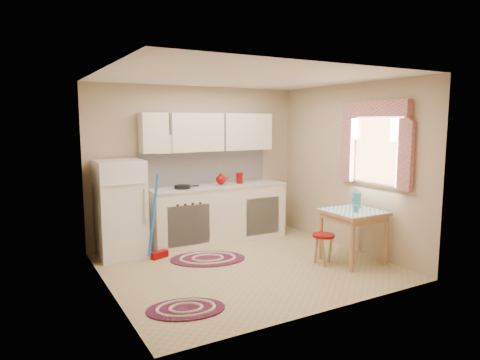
% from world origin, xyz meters
% --- Properties ---
extents(room_shell, '(3.64, 3.60, 2.52)m').
position_xyz_m(room_shell, '(0.16, 0.24, 1.60)').
color(room_shell, tan).
rests_on(room_shell, ground).
extents(fridge, '(0.65, 0.60, 1.40)m').
position_xyz_m(fridge, '(-1.36, 1.25, 0.70)').
color(fridge, white).
rests_on(fridge, ground).
extents(broom, '(0.30, 0.21, 1.20)m').
position_xyz_m(broom, '(-0.91, 0.90, 0.60)').
color(broom, blue).
rests_on(broom, ground).
extents(base_cabinets, '(2.25, 0.60, 0.88)m').
position_xyz_m(base_cabinets, '(0.22, 1.30, 0.44)').
color(base_cabinets, silver).
rests_on(base_cabinets, ground).
extents(countertop, '(2.27, 0.62, 0.04)m').
position_xyz_m(countertop, '(0.22, 1.30, 0.90)').
color(countertop, '#B5B3AC').
rests_on(countertop, base_cabinets).
extents(frying_pan, '(0.27, 0.27, 0.05)m').
position_xyz_m(frying_pan, '(-0.41, 1.25, 0.94)').
color(frying_pan, black).
rests_on(frying_pan, countertop).
extents(red_kettle, '(0.18, 0.17, 0.18)m').
position_xyz_m(red_kettle, '(0.28, 1.30, 1.01)').
color(red_kettle, '#8A0506').
rests_on(red_kettle, countertop).
extents(red_canister, '(0.14, 0.14, 0.16)m').
position_xyz_m(red_canister, '(0.62, 1.30, 1.00)').
color(red_canister, '#8A0506').
rests_on(red_canister, countertop).
extents(table, '(0.72, 0.72, 0.72)m').
position_xyz_m(table, '(1.39, -0.56, 0.36)').
color(table, tan).
rests_on(table, ground).
extents(stool, '(0.39, 0.39, 0.42)m').
position_xyz_m(stool, '(0.96, -0.44, 0.21)').
color(stool, '#8A0506').
rests_on(stool, ground).
extents(coffee_pot, '(0.17, 0.15, 0.30)m').
position_xyz_m(coffee_pot, '(1.55, -0.44, 0.87)').
color(coffee_pot, teal).
rests_on(coffee_pot, table).
extents(mug, '(0.09, 0.09, 0.10)m').
position_xyz_m(mug, '(1.32, -0.66, 0.77)').
color(mug, teal).
rests_on(mug, table).
extents(rug_center, '(1.25, 1.04, 0.02)m').
position_xyz_m(rug_center, '(-0.33, 0.51, 0.01)').
color(rug_center, maroon).
rests_on(rug_center, ground).
extents(rug_left, '(0.95, 0.77, 0.02)m').
position_xyz_m(rug_left, '(-1.23, -0.87, 0.01)').
color(rug_left, maroon).
rests_on(rug_left, ground).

